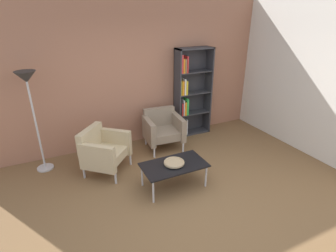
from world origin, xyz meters
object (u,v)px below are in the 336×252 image
bookshelf_tall (189,94)px  armchair_near_window (103,150)px  coffee_table_low (174,166)px  armchair_corner_red (163,128)px  decorative_bowl (174,162)px  floor_lamp_torchiere (28,90)px

bookshelf_tall → armchair_near_window: bookshelf_tall is taller
coffee_table_low → armchair_near_window: bearing=134.0°
bookshelf_tall → armchair_near_window: size_ratio=2.00×
armchair_near_window → bookshelf_tall: bearing=-29.1°
armchair_near_window → coffee_table_low: bearing=-94.4°
coffee_table_low → armchair_corner_red: bearing=73.0°
bookshelf_tall → decorative_bowl: size_ratio=5.94×
armchair_corner_red → floor_lamp_torchiere: floor_lamp_torchiere is taller
coffee_table_low → armchair_corner_red: (0.39, 1.29, 0.05)m
decorative_bowl → floor_lamp_torchiere: bearing=141.8°
armchair_corner_red → floor_lamp_torchiere: size_ratio=0.45×
coffee_table_low → armchair_corner_red: size_ratio=1.28×
armchair_corner_red → armchair_near_window: size_ratio=0.82×
armchair_corner_red → floor_lamp_torchiere: 2.47m
coffee_table_low → decorative_bowl: size_ratio=3.12×
bookshelf_tall → coffee_table_low: 2.11m
floor_lamp_torchiere → coffee_table_low: bearing=-38.2°
coffee_table_low → armchair_corner_red: armchair_corner_red is taller
decorative_bowl → armchair_near_window: size_ratio=0.34×
decorative_bowl → armchair_near_window: armchair_near_window is taller
decorative_bowl → armchair_near_window: (-0.89, 0.92, -0.02)m
decorative_bowl → floor_lamp_torchiere: floor_lamp_torchiere is taller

